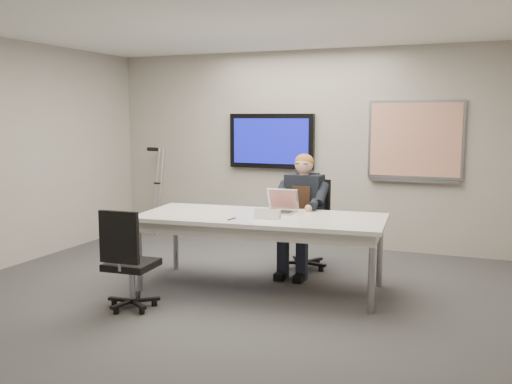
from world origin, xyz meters
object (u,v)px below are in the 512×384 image
at_px(office_chair_far, 306,241).
at_px(laptop, 280,207).
at_px(conference_table, 261,224).
at_px(seated_person, 299,226).
at_px(office_chair_near, 130,278).

distance_m(office_chair_far, laptop, 0.91).
distance_m(conference_table, seated_person, 0.78).
height_order(conference_table, seated_person, seated_person).
xyz_separation_m(conference_table, laptop, (0.12, 0.27, 0.16)).
height_order(office_chair_near, seated_person, seated_person).
xyz_separation_m(office_chair_far, laptop, (-0.09, -0.74, 0.53)).
bearing_deg(office_chair_far, laptop, -85.12).
distance_m(office_chair_near, laptop, 1.82).
relative_size(office_chair_far, laptop, 3.05).
relative_size(office_chair_near, seated_person, 0.70).
xyz_separation_m(seated_person, laptop, (-0.08, -0.47, 0.30)).
bearing_deg(office_chair_near, laptop, -130.77).
bearing_deg(seated_person, office_chair_near, -117.60).
relative_size(conference_table, office_chair_far, 2.47).
distance_m(office_chair_far, office_chair_near, 2.40).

